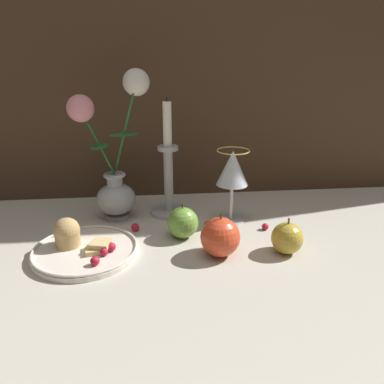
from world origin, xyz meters
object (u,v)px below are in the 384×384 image
at_px(plate_with_pastries, 82,246).
at_px(apple_near_glass, 220,237).
at_px(wine_glass, 232,170).
at_px(candlestick, 167,179).
at_px(apple_at_table_edge, 287,238).
at_px(vase, 113,162).
at_px(apple_beside_vase, 183,223).

distance_m(plate_with_pastries, apple_near_glass, 0.29).
xyz_separation_m(wine_glass, candlestick, (-0.15, 0.06, -0.03)).
bearing_deg(apple_at_table_edge, plate_with_pastries, 174.57).
bearing_deg(vase, apple_beside_vase, -39.47).
relative_size(plate_with_pastries, apple_near_glass, 2.33).
bearing_deg(apple_beside_vase, apple_near_glass, -51.91).
bearing_deg(apple_beside_vase, vase, 140.53).
bearing_deg(apple_at_table_edge, apple_beside_vase, 156.08).
height_order(plate_with_pastries, apple_at_table_edge, apple_at_table_edge).
xyz_separation_m(plate_with_pastries, candlestick, (0.19, 0.19, 0.08)).
height_order(wine_glass, candlestick, candlestick).
bearing_deg(candlestick, plate_with_pastries, -134.57).
height_order(wine_glass, apple_near_glass, wine_glass).
distance_m(apple_near_glass, apple_at_table_edge, 0.14).
height_order(plate_with_pastries, apple_beside_vase, apple_beside_vase).
height_order(candlestick, apple_at_table_edge, candlestick).
xyz_separation_m(plate_with_pastries, apple_beside_vase, (0.21, 0.05, 0.02)).
relative_size(vase, apple_near_glass, 3.85).
bearing_deg(apple_near_glass, apple_at_table_edge, -1.67).
xyz_separation_m(vase, apple_near_glass, (0.23, -0.22, -0.10)).
relative_size(vase, wine_glass, 2.01).
bearing_deg(candlestick, apple_at_table_edge, -44.09).
bearing_deg(apple_beside_vase, wine_glass, 32.11).
bearing_deg(plate_with_pastries, apple_at_table_edge, -5.43).
distance_m(plate_with_pastries, apple_beside_vase, 0.22).
bearing_deg(wine_glass, apple_near_glass, -108.64).
bearing_deg(apple_near_glass, candlestick, 113.39).
bearing_deg(apple_near_glass, plate_with_pastries, 172.73).
bearing_deg(wine_glass, candlestick, 159.44).
relative_size(apple_beside_vase, apple_at_table_edge, 1.05).
distance_m(vase, apple_at_table_edge, 0.44).
bearing_deg(plate_with_pastries, vase, 72.62).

